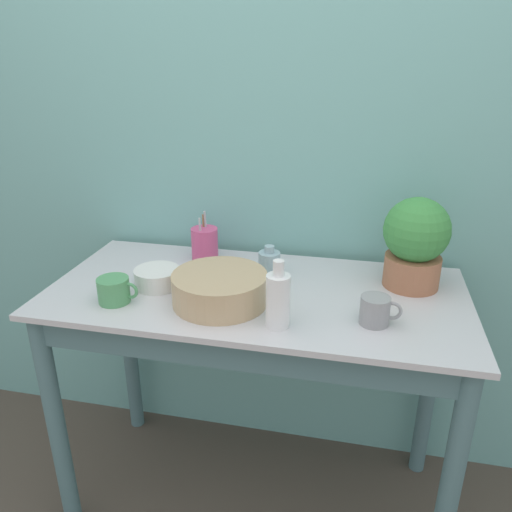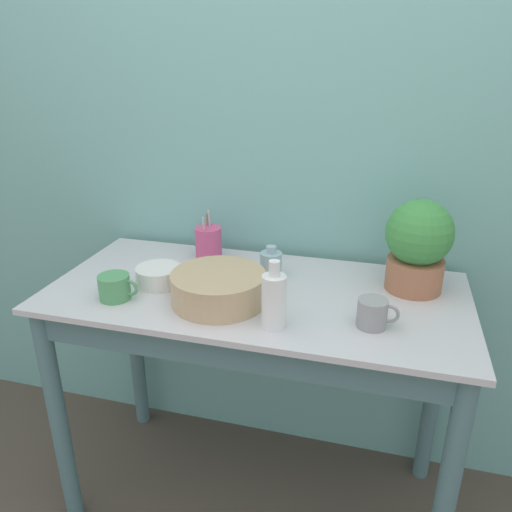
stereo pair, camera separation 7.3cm
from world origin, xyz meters
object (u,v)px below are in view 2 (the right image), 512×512
at_px(mug_grey, 373,313).
at_px(bowl_small_enamel_white, 159,276).
at_px(utensil_cup, 208,243).
at_px(bottle_short, 271,264).
at_px(potted_plant, 418,244).
at_px(bowl_wash_large, 219,288).
at_px(mug_green, 115,287).
at_px(bottle_tall, 274,300).

distance_m(mug_grey, bowl_small_enamel_white, 0.71).
bearing_deg(utensil_cup, bottle_short, -19.47).
height_order(potted_plant, bottle_short, potted_plant).
xyz_separation_m(mug_grey, bowl_small_enamel_white, (-0.71, 0.10, -0.01)).
height_order(bowl_wash_large, mug_grey, bowl_wash_large).
bearing_deg(utensil_cup, mug_green, -113.47).
bearing_deg(mug_grey, bottle_tall, -164.94).
bearing_deg(bottle_short, mug_grey, -35.96).
height_order(bowl_wash_large, utensil_cup, utensil_cup).
distance_m(potted_plant, bowl_small_enamel_white, 0.85).
xyz_separation_m(potted_plant, bowl_small_enamel_white, (-0.82, -0.18, -0.13)).
bearing_deg(bowl_wash_large, bottle_tall, -27.09).
bearing_deg(potted_plant, bottle_tall, -137.35).
height_order(mug_grey, utensil_cup, utensil_cup).
xyz_separation_m(bottle_tall, mug_grey, (0.27, 0.07, -0.04)).
bearing_deg(utensil_cup, bowl_wash_large, -64.81).
bearing_deg(bowl_wash_large, utensil_cup, 115.19).
relative_size(mug_green, utensil_cup, 0.71).
bearing_deg(potted_plant, utensil_cup, 174.55).
bearing_deg(bottle_short, mug_green, -145.55).
bearing_deg(bowl_small_enamel_white, bowl_wash_large, -16.31).
xyz_separation_m(bottle_tall, bottle_short, (-0.09, 0.33, -0.04)).
xyz_separation_m(potted_plant, utensil_cup, (-0.74, 0.07, -0.10)).
bearing_deg(bowl_wash_large, bowl_small_enamel_white, 163.69).
distance_m(mug_grey, mug_green, 0.79).
distance_m(potted_plant, mug_green, 0.97).
distance_m(mug_green, utensil_cup, 0.42).
relative_size(mug_grey, bowl_small_enamel_white, 0.79).
relative_size(bowl_small_enamel_white, utensil_cup, 0.81).
relative_size(bottle_short, mug_green, 0.85).
xyz_separation_m(bottle_short, utensil_cup, (-0.26, 0.09, 0.02)).
xyz_separation_m(bottle_tall, mug_green, (-0.52, 0.04, -0.04)).
xyz_separation_m(mug_green, bowl_small_enamel_white, (0.08, 0.13, -0.01)).
distance_m(bottle_short, mug_green, 0.52).
bearing_deg(mug_green, bottle_short, 34.45).
bearing_deg(mug_grey, potted_plant, 67.72).
xyz_separation_m(potted_plant, bowl_wash_large, (-0.58, -0.25, -0.11)).
bearing_deg(mug_grey, mug_green, -177.38).
xyz_separation_m(bottle_tall, utensil_cup, (-0.35, 0.43, -0.02)).
distance_m(bottle_short, mug_grey, 0.44).
relative_size(potted_plant, bottle_short, 2.73).
xyz_separation_m(bowl_wash_large, utensil_cup, (-0.15, 0.32, 0.01)).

